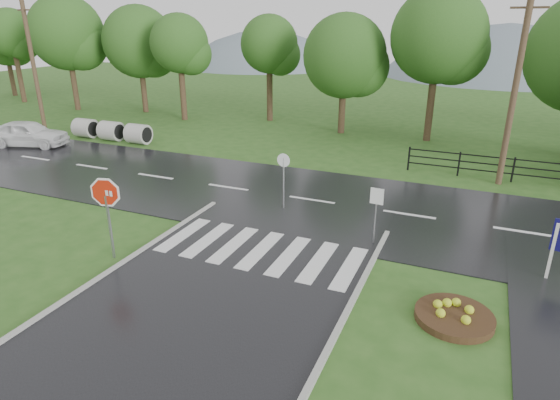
% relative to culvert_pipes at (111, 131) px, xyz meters
% --- Properties ---
extents(ground, '(120.00, 120.00, 0.00)m').
position_rel_culvert_pipes_xyz_m(ground, '(15.12, -15.00, -0.60)').
color(ground, '#2D581D').
rests_on(ground, ground).
extents(main_road, '(90.00, 8.00, 0.04)m').
position_rel_culvert_pipes_xyz_m(main_road, '(15.12, -5.00, -0.60)').
color(main_road, black).
rests_on(main_road, ground).
extents(walkway, '(2.20, 11.00, 0.04)m').
position_rel_culvert_pipes_xyz_m(walkway, '(23.62, -11.00, -0.60)').
color(walkway, black).
rests_on(walkway, ground).
extents(crosswalk, '(6.50, 2.80, 0.02)m').
position_rel_culvert_pipes_xyz_m(crosswalk, '(15.12, -10.00, -0.54)').
color(crosswalk, silver).
rests_on(crosswalk, ground).
extents(fence_west, '(9.58, 0.08, 1.20)m').
position_rel_culvert_pipes_xyz_m(fence_west, '(22.87, 1.00, 0.12)').
color(fence_west, black).
rests_on(fence_west, ground).
extents(hills, '(102.00, 48.00, 48.00)m').
position_rel_culvert_pipes_xyz_m(hills, '(18.61, 50.00, -16.14)').
color(hills, slate).
rests_on(hills, ground).
extents(treeline, '(83.20, 5.20, 10.00)m').
position_rel_culvert_pipes_xyz_m(treeline, '(16.12, 9.00, -0.60)').
color(treeline, '#245219').
rests_on(treeline, ground).
extents(culvert_pipes, '(5.50, 1.20, 1.20)m').
position_rel_culvert_pipes_xyz_m(culvert_pipes, '(0.00, 0.00, 0.00)').
color(culvert_pipes, '#9E9B93').
rests_on(culvert_pipes, ground).
extents(stop_sign, '(1.22, 0.37, 2.85)m').
position_rel_culvert_pipes_xyz_m(stop_sign, '(11.01, -12.22, 1.38)').
color(stop_sign, '#939399').
rests_on(stop_sign, ground).
extents(flower_bed, '(1.95, 1.95, 0.39)m').
position_rel_culvert_pipes_xyz_m(flower_bed, '(21.23, -11.45, -0.45)').
color(flower_bed, '#332111').
rests_on(flower_bed, ground).
extents(reg_sign_small, '(0.45, 0.07, 2.01)m').
position_rel_culvert_pipes_xyz_m(reg_sign_small, '(18.40, -8.00, 0.84)').
color(reg_sign_small, '#939399').
rests_on(reg_sign_small, ground).
extents(reg_sign_round, '(0.54, 0.08, 2.30)m').
position_rel_culvert_pipes_xyz_m(reg_sign_round, '(14.38, -6.30, 0.85)').
color(reg_sign_round, '#939399').
rests_on(reg_sign_round, ground).
extents(car_white, '(4.92, 3.08, 1.56)m').
position_rel_culvert_pipes_xyz_m(car_white, '(-3.50, -3.12, -0.60)').
color(car_white, white).
rests_on(car_white, ground).
extents(utility_pole_west, '(1.45, 0.47, 8.32)m').
position_rel_culvert_pipes_xyz_m(utility_pole_west, '(-6.34, 0.50, 3.63)').
color(utility_pole_west, '#473523').
rests_on(utility_pole_west, ground).
extents(utility_pole_east, '(1.45, 0.39, 8.20)m').
position_rel_culvert_pipes_xyz_m(utility_pole_east, '(22.32, 0.50, 3.57)').
color(utility_pole_east, '#473523').
rests_on(utility_pole_east, ground).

